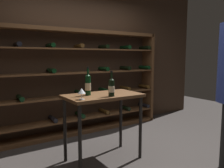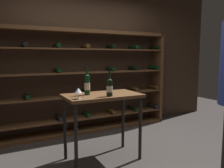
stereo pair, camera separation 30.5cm
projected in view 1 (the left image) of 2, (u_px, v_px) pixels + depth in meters
name	position (u px, v px, depth m)	size (l,w,h in m)	color
ground_plane	(133.00, 161.00, 3.02)	(9.33, 9.33, 0.00)	#383330
back_wall	(78.00, 53.00, 4.23)	(5.95, 0.10, 2.90)	#3D2B1E
wine_rack	(81.00, 82.00, 4.09)	(3.32, 0.32, 1.86)	brown
tasting_table	(103.00, 103.00, 2.98)	(1.00, 0.56, 0.89)	brown
wine_bottle_black_capsule	(111.00, 87.00, 2.81)	(0.08, 0.08, 0.32)	black
wine_bottle_red_label	(88.00, 85.00, 2.89)	(0.07, 0.07, 0.36)	black
wine_glass_stemmed_right	(82.00, 91.00, 2.60)	(0.09, 0.09, 0.13)	silver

